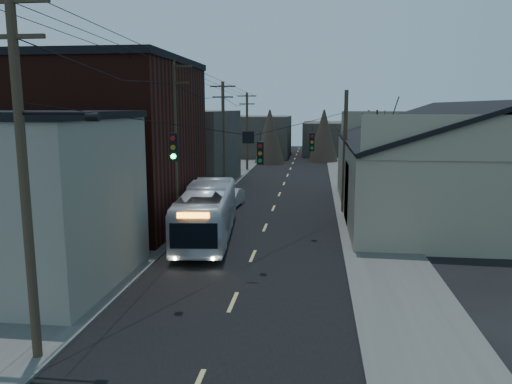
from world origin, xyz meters
TOP-DOWN VIEW (x-y plane):
  - road_surface at (0.00, 30.00)m, footprint 9.00×110.00m
  - sidewalk_left at (-6.50, 30.00)m, footprint 4.00×110.00m
  - sidewalk_right at (6.50, 30.00)m, footprint 4.00×110.00m
  - building_clapboard at (-9.00, 9.00)m, footprint 8.00×8.00m
  - building_brick at (-10.00, 20.00)m, footprint 10.00×12.00m
  - building_left_far at (-9.50, 36.00)m, footprint 9.00×14.00m
  - warehouse at (13.00, 25.00)m, footprint 16.16×20.60m
  - building_far_left at (-6.00, 65.00)m, footprint 10.00×12.00m
  - building_far_right at (7.00, 70.00)m, footprint 12.00×14.00m
  - bare_tree at (6.50, 20.00)m, footprint 0.40×0.40m
  - utility_lines at (-3.11, 24.14)m, footprint 11.24×45.28m
  - bus at (-2.98, 17.07)m, footprint 3.64×11.07m
  - parked_car at (-3.28, 26.07)m, footprint 1.73×4.17m

SIDE VIEW (x-z plane):
  - road_surface at x=0.00m, z-range 0.00..0.02m
  - sidewalk_left at x=-6.50m, z-range 0.00..0.12m
  - sidewalk_right at x=6.50m, z-range 0.00..0.12m
  - parked_car at x=-3.28m, z-range 0.00..1.34m
  - bus at x=-2.98m, z-range 0.00..3.03m
  - building_far_right at x=7.00m, z-range 0.00..5.00m
  - warehouse at x=13.00m, z-range -1.17..6.56m
  - building_far_left at x=-6.00m, z-range 0.00..6.00m
  - building_clapboard at x=-9.00m, z-range 0.00..7.00m
  - building_left_far at x=-9.50m, z-range 0.00..7.00m
  - bare_tree at x=6.50m, z-range 0.00..7.20m
  - utility_lines at x=-3.11m, z-range -0.30..10.20m
  - building_brick at x=-10.00m, z-range 0.00..10.00m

